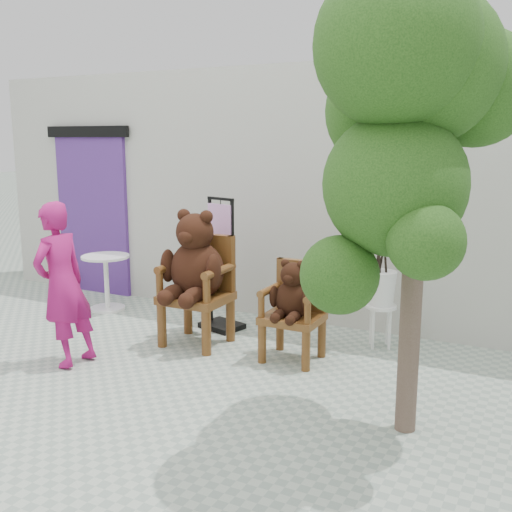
{
  "coord_description": "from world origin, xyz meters",
  "views": [
    {
      "loc": [
        2.85,
        -3.81,
        2.16
      ],
      "look_at": [
        0.05,
        1.65,
        0.95
      ],
      "focal_mm": 42.0,
      "sensor_mm": 36.0,
      "label": 1
    }
  ],
  "objects_px": {
    "chair_small": "(294,301)",
    "tree": "(406,100)",
    "person": "(63,284)",
    "cafe_table": "(106,276)",
    "chair_big": "(196,269)",
    "display_stand": "(221,279)",
    "stool_bucket": "(382,288)"
  },
  "relations": [
    {
      "from": "cafe_table",
      "to": "tree",
      "type": "distance_m",
      "value": 4.79
    },
    {
      "from": "chair_small",
      "to": "person",
      "type": "xyz_separation_m",
      "value": [
        -1.94,
        -1.1,
        0.19
      ]
    },
    {
      "from": "person",
      "to": "tree",
      "type": "distance_m",
      "value": 3.58
    },
    {
      "from": "chair_small",
      "to": "tree",
      "type": "relative_size",
      "value": 0.31
    },
    {
      "from": "person",
      "to": "tree",
      "type": "bearing_deg",
      "value": 93.09
    },
    {
      "from": "chair_small",
      "to": "cafe_table",
      "type": "distance_m",
      "value": 2.88
    },
    {
      "from": "cafe_table",
      "to": "display_stand",
      "type": "height_order",
      "value": "display_stand"
    },
    {
      "from": "chair_small",
      "to": "cafe_table",
      "type": "xyz_separation_m",
      "value": [
        -2.83,
        0.52,
        -0.16
      ]
    },
    {
      "from": "chair_big",
      "to": "person",
      "type": "bearing_deg",
      "value": -128.42
    },
    {
      "from": "chair_big",
      "to": "stool_bucket",
      "type": "relative_size",
      "value": 0.99
    },
    {
      "from": "tree",
      "to": "chair_small",
      "type": "bearing_deg",
      "value": 140.46
    },
    {
      "from": "chair_small",
      "to": "tree",
      "type": "distance_m",
      "value": 2.43
    },
    {
      "from": "chair_small",
      "to": "cafe_table",
      "type": "relative_size",
      "value": 1.43
    },
    {
      "from": "chair_big",
      "to": "display_stand",
      "type": "height_order",
      "value": "display_stand"
    },
    {
      "from": "cafe_table",
      "to": "display_stand",
      "type": "xyz_separation_m",
      "value": [
        1.7,
        -0.0,
        0.14
      ]
    },
    {
      "from": "cafe_table",
      "to": "display_stand",
      "type": "bearing_deg",
      "value": -0.12
    },
    {
      "from": "person",
      "to": "cafe_table",
      "type": "bearing_deg",
      "value": -149.21
    },
    {
      "from": "person",
      "to": "tree",
      "type": "xyz_separation_m",
      "value": [
        3.19,
        0.07,
        1.63
      ]
    },
    {
      "from": "cafe_table",
      "to": "tree",
      "type": "height_order",
      "value": "tree"
    },
    {
      "from": "cafe_table",
      "to": "chair_big",
      "type": "bearing_deg",
      "value": -18.2
    },
    {
      "from": "chair_small",
      "to": "display_stand",
      "type": "distance_m",
      "value": 1.24
    },
    {
      "from": "chair_small",
      "to": "tree",
      "type": "height_order",
      "value": "tree"
    },
    {
      "from": "chair_big",
      "to": "display_stand",
      "type": "xyz_separation_m",
      "value": [
        -0.03,
        0.57,
        -0.23
      ]
    },
    {
      "from": "person",
      "to": "display_stand",
      "type": "xyz_separation_m",
      "value": [
        0.8,
        1.62,
        -0.2
      ]
    },
    {
      "from": "display_stand",
      "to": "person",
      "type": "bearing_deg",
      "value": -100.89
    },
    {
      "from": "stool_bucket",
      "to": "tree",
      "type": "distance_m",
      "value": 2.57
    },
    {
      "from": "chair_big",
      "to": "tree",
      "type": "bearing_deg",
      "value": -22.75
    },
    {
      "from": "chair_small",
      "to": "display_stand",
      "type": "relative_size",
      "value": 0.67
    },
    {
      "from": "chair_big",
      "to": "person",
      "type": "distance_m",
      "value": 1.34
    },
    {
      "from": "chair_small",
      "to": "stool_bucket",
      "type": "bearing_deg",
      "value": 47.69
    },
    {
      "from": "chair_big",
      "to": "cafe_table",
      "type": "relative_size",
      "value": 2.05
    },
    {
      "from": "chair_big",
      "to": "cafe_table",
      "type": "height_order",
      "value": "chair_big"
    }
  ]
}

